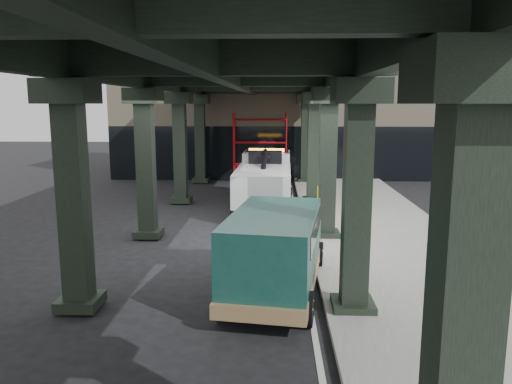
# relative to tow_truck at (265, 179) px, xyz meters

# --- Properties ---
(ground) EXTENTS (90.00, 90.00, 0.00)m
(ground) POSITION_rel_tow_truck_xyz_m (-0.44, -7.48, -1.24)
(ground) COLOR black
(ground) RESTS_ON ground
(sidewalk) EXTENTS (5.00, 40.00, 0.15)m
(sidewalk) POSITION_rel_tow_truck_xyz_m (4.06, -5.48, -1.17)
(sidewalk) COLOR gray
(sidewalk) RESTS_ON ground
(lane_stripe) EXTENTS (0.12, 38.00, 0.01)m
(lane_stripe) POSITION_rel_tow_truck_xyz_m (1.26, -5.48, -1.24)
(lane_stripe) COLOR silver
(lane_stripe) RESTS_ON ground
(viaduct) EXTENTS (7.40, 32.00, 6.40)m
(viaduct) POSITION_rel_tow_truck_xyz_m (-0.84, -5.48, 4.22)
(viaduct) COLOR black
(viaduct) RESTS_ON ground
(building) EXTENTS (22.00, 10.00, 8.00)m
(building) POSITION_rel_tow_truck_xyz_m (1.56, 12.52, 2.76)
(building) COLOR #C6B793
(building) RESTS_ON ground
(scaffolding) EXTENTS (3.08, 0.88, 4.00)m
(scaffolding) POSITION_rel_tow_truck_xyz_m (-0.44, 7.17, 0.86)
(scaffolding) COLOR #B80E17
(scaffolding) RESTS_ON ground
(tow_truck) EXTENTS (2.49, 7.84, 2.55)m
(tow_truck) POSITION_rel_tow_truck_xyz_m (0.00, 0.00, 0.00)
(tow_truck) COLOR black
(tow_truck) RESTS_ON ground
(towed_van) EXTENTS (2.64, 5.29, 2.06)m
(towed_van) POSITION_rel_tow_truck_xyz_m (0.48, -10.40, -0.14)
(towed_van) COLOR #12423A
(towed_van) RESTS_ON ground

